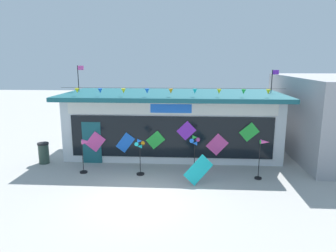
# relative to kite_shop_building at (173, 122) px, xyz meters

# --- Properties ---
(ground_plane) EXTENTS (80.00, 80.00, 0.00)m
(ground_plane) POSITION_rel_kite_shop_building_xyz_m (-0.98, -5.83, -1.64)
(ground_plane) COLOR #ADAAA5
(kite_shop_building) EXTENTS (10.84, 4.87, 4.56)m
(kite_shop_building) POSITION_rel_kite_shop_building_xyz_m (0.00, 0.00, 0.00)
(kite_shop_building) COLOR silver
(kite_shop_building) RESTS_ON ground_plane
(wind_spinner_far_left) EXTENTS (0.55, 0.33, 1.52)m
(wind_spinner_far_left) POSITION_rel_kite_shop_building_xyz_m (-3.63, -3.34, -0.58)
(wind_spinner_far_left) COLOR black
(wind_spinner_far_left) RESTS_ON ground_plane
(wind_spinner_left) EXTENTS (0.41, 0.34, 1.60)m
(wind_spinner_left) POSITION_rel_kite_shop_building_xyz_m (-1.24, -3.44, -0.57)
(wind_spinner_left) COLOR black
(wind_spinner_left) RESTS_ON ground_plane
(wind_spinner_center_left) EXTENTS (0.44, 0.34, 1.81)m
(wind_spinner_center_left) POSITION_rel_kite_shop_building_xyz_m (1.07, -3.51, -0.38)
(wind_spinner_center_left) COLOR black
(wind_spinner_center_left) RESTS_ON ground_plane
(wind_spinner_center_right) EXTENTS (0.51, 0.29, 1.68)m
(wind_spinner_center_right) POSITION_rel_kite_shop_building_xyz_m (3.83, -3.58, -0.49)
(wind_spinner_center_right) COLOR black
(wind_spinner_center_right) RESTS_ON ground_plane
(trash_bin) EXTENTS (0.52, 0.52, 1.00)m
(trash_bin) POSITION_rel_kite_shop_building_xyz_m (-6.05, -2.20, -1.13)
(trash_bin) COLOR #2D4238
(trash_bin) RESTS_ON ground_plane
(display_kite_on_ground) EXTENTS (1.19, 0.41, 1.19)m
(display_kite_on_ground) POSITION_rel_kite_shop_building_xyz_m (1.21, -4.31, -1.04)
(display_kite_on_ground) COLOR #19B7BC
(display_kite_on_ground) RESTS_ON ground_plane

